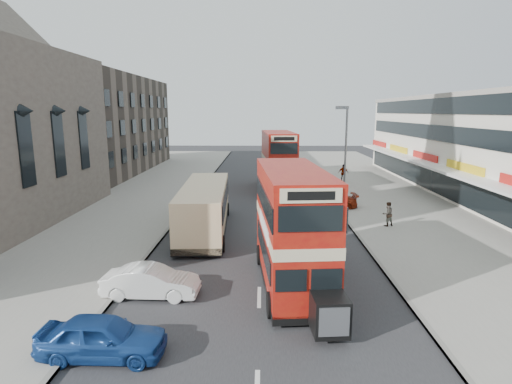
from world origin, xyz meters
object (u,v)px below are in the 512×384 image
(car_right_b, at_px, (316,193))
(car_right_a, at_px, (329,201))
(coach, at_px, (205,206))
(bus_main, at_px, (292,227))
(car_left_front, at_px, (151,282))
(pedestrian_far, at_px, (343,173))
(bus_second, at_px, (279,160))
(car_left_near, at_px, (103,337))
(street_lamp, at_px, (345,150))
(pedestrian_near, at_px, (388,214))
(car_right_c, at_px, (303,175))
(cyclist, at_px, (315,198))

(car_right_b, bearing_deg, car_right_a, 7.80)
(coach, xyz_separation_m, car_right_b, (8.52, 10.33, -1.15))
(bus_main, relative_size, car_left_front, 2.32)
(coach, height_order, pedestrian_far, coach)
(bus_main, relative_size, bus_second, 0.93)
(coach, distance_m, car_left_front, 9.75)
(car_left_near, distance_m, car_right_a, 22.85)
(coach, xyz_separation_m, car_left_front, (-0.94, -9.65, -1.02))
(bus_second, distance_m, car_right_a, 9.68)
(street_lamp, height_order, car_left_front, street_lamp)
(car_left_near, relative_size, pedestrian_near, 2.43)
(bus_second, relative_size, coach, 0.93)
(car_left_front, bearing_deg, street_lamp, -32.56)
(bus_second, relative_size, car_right_b, 2.64)
(car_left_front, xyz_separation_m, car_right_b, (9.46, 19.98, -0.13))
(car_left_near, height_order, pedestrian_near, pedestrian_near)
(pedestrian_near, distance_m, pedestrian_far, 17.73)
(car_left_front, height_order, pedestrian_near, pedestrian_near)
(pedestrian_near, height_order, pedestrian_far, pedestrian_far)
(car_right_b, relative_size, pedestrian_far, 2.00)
(bus_second, relative_size, pedestrian_near, 6.10)
(bus_second, height_order, car_right_a, bus_second)
(bus_second, height_order, car_left_near, bus_second)
(bus_second, xyz_separation_m, car_left_front, (-6.27, -24.64, -2.25))
(car_right_b, bearing_deg, car_left_near, -21.98)
(car_left_near, bearing_deg, street_lamp, -28.34)
(street_lamp, xyz_separation_m, car_right_c, (-1.87, 13.44, -4.10))
(bus_second, height_order, coach, bus_second)
(bus_main, relative_size, car_right_b, 2.45)
(car_left_near, bearing_deg, car_left_front, -3.85)
(car_right_a, height_order, pedestrian_near, pedestrian_near)
(car_left_front, xyz_separation_m, car_right_a, (10.01, 16.00, -0.02))
(car_left_front, bearing_deg, bus_main, -75.45)
(car_left_near, bearing_deg, car_right_b, -20.96)
(cyclist, bearing_deg, car_right_b, 74.23)
(pedestrian_near, bearing_deg, street_lamp, -87.88)
(pedestrian_far, bearing_deg, bus_second, -160.32)
(street_lamp, relative_size, pedestrian_near, 4.90)
(street_lamp, bearing_deg, coach, -147.96)
(car_right_a, height_order, car_right_b, car_right_a)
(car_right_b, height_order, cyclist, cyclist)
(bus_second, xyz_separation_m, pedestrian_far, (7.22, 3.73, -1.81))
(street_lamp, distance_m, pedestrian_far, 13.12)
(coach, bearing_deg, pedestrian_near, 1.65)
(car_right_c, distance_m, pedestrian_near, 19.20)
(bus_second, xyz_separation_m, coach, (-5.33, -14.99, -1.24))
(car_right_b, bearing_deg, car_left_front, -25.32)
(coach, relative_size, pedestrian_near, 6.56)
(car_right_a, distance_m, car_right_b, 4.02)
(street_lamp, bearing_deg, car_right_c, 97.94)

